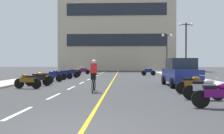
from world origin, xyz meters
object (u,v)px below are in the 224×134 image
at_px(motorcycle_2, 192,84).
at_px(motorcycle_9, 70,73).
at_px(motorcycle_1, 204,88).
at_px(motorcycle_8, 64,74).
at_px(motorcycle_0, 218,94).
at_px(motorcycle_5, 42,77).
at_px(motorcycle_6, 53,76).
at_px(cyclist_rider, 94,75).
at_px(motorcycle_7, 57,75).
at_px(motorcycle_4, 38,79).
at_px(street_lamp_mid, 186,37).
at_px(motorcycle_10, 73,73).
at_px(motorcycle_11, 149,72).
at_px(motorcycle_12, 83,71).
at_px(motorcycle_3, 28,81).
at_px(parked_car_near, 181,72).
at_px(street_lamp_far, 167,45).

xyz_separation_m(motorcycle_2, motorcycle_9, (-8.78, 13.23, 0.00)).
height_order(motorcycle_1, motorcycle_8, same).
height_order(motorcycle_0, motorcycle_5, same).
bearing_deg(motorcycle_6, motorcycle_2, -40.85).
distance_m(motorcycle_2, cyclist_rider, 5.00).
bearing_deg(motorcycle_8, motorcycle_5, -92.26).
bearing_deg(motorcycle_7, motorcycle_4, -87.44).
height_order(street_lamp_mid, motorcycle_7, street_lamp_mid).
xyz_separation_m(motorcycle_10, motorcycle_11, (8.48, 3.38, 0.00)).
distance_m(motorcycle_2, motorcycle_8, 14.55).
relative_size(motorcycle_0, cyclist_rider, 0.96).
relative_size(motorcycle_5, motorcycle_12, 1.00).
distance_m(street_lamp_mid, motorcycle_3, 15.72).
distance_m(motorcycle_1, motorcycle_9, 17.71).
height_order(motorcycle_2, motorcycle_12, same).
xyz_separation_m(motorcycle_7, motorcycle_9, (0.50, 3.34, 0.00)).
relative_size(motorcycle_7, motorcycle_10, 1.00).
xyz_separation_m(motorcycle_0, motorcycle_2, (0.24, 4.21, 0.00)).
xyz_separation_m(motorcycle_3, cyclist_rider, (4.10, -1.56, 0.41)).
height_order(motorcycle_9, motorcycle_12, same).
relative_size(motorcycle_3, motorcycle_9, 1.01).
relative_size(motorcycle_0, motorcycle_10, 1.00).
bearing_deg(motorcycle_12, motorcycle_10, -91.10).
bearing_deg(motorcycle_10, motorcycle_5, -92.07).
height_order(motorcycle_11, cyclist_rider, cyclist_rider).
bearing_deg(motorcycle_6, motorcycle_9, 86.65).
bearing_deg(cyclist_rider, motorcycle_3, 159.16).
xyz_separation_m(motorcycle_0, motorcycle_4, (-8.76, 8.14, 0.00)).
distance_m(parked_car_near, motorcycle_0, 8.32).
xyz_separation_m(motorcycle_5, motorcycle_9, (0.45, 7.83, 0.00)).
height_order(parked_car_near, motorcycle_3, parked_car_near).
bearing_deg(motorcycle_5, street_lamp_far, 56.58).
bearing_deg(motorcycle_8, motorcycle_3, -90.37).
height_order(motorcycle_8, motorcycle_11, same).
distance_m(street_lamp_far, motorcycle_12, 11.99).
relative_size(parked_car_near, motorcycle_12, 2.50).
height_order(motorcycle_6, motorcycle_10, same).
xyz_separation_m(motorcycle_2, cyclist_rider, (-4.95, 0.55, 0.41)).
bearing_deg(motorcycle_5, motorcycle_6, 86.84).
height_order(street_lamp_mid, motorcycle_10, street_lamp_mid).
xyz_separation_m(parked_car_near, motorcycle_11, (-0.72, 14.25, -0.44)).
height_order(motorcycle_2, motorcycle_6, same).
bearing_deg(motorcycle_5, motorcycle_9, 86.71).
relative_size(motorcycle_4, motorcycle_7, 0.99).
bearing_deg(parked_car_near, motorcycle_8, 141.67).
bearing_deg(street_lamp_mid, motorcycle_4, -144.58).
bearing_deg(motorcycle_8, motorcycle_9, 83.26).
relative_size(parked_car_near, motorcycle_6, 2.57).
distance_m(motorcycle_6, motorcycle_11, 13.61).
bearing_deg(parked_car_near, motorcycle_5, 172.11).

